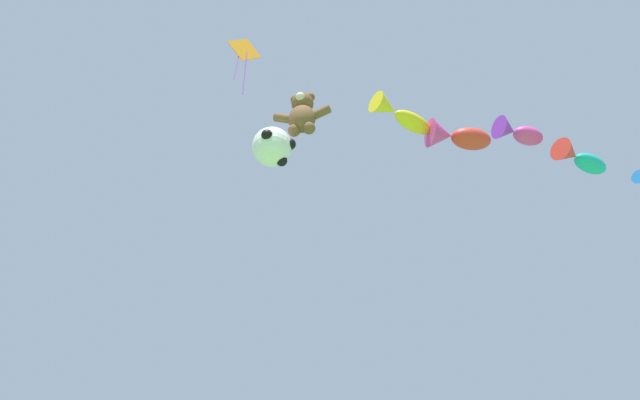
# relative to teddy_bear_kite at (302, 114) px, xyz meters

# --- Properties ---
(teddy_bear_kite) EXTENTS (1.69, 0.74, 1.72)m
(teddy_bear_kite) POSITION_rel_teddy_bear_kite_xyz_m (0.00, 0.00, 0.00)
(teddy_bear_kite) COLOR brown
(soccer_ball_kite) EXTENTS (1.21, 1.20, 1.11)m
(soccer_ball_kite) POSITION_rel_teddy_bear_kite_xyz_m (-0.78, -0.02, -1.25)
(soccer_ball_kite) COLOR white
(fish_kite_goldfin) EXTENTS (2.20, 2.19, 0.78)m
(fish_kite_goldfin) POSITION_rel_teddy_bear_kite_xyz_m (2.81, 2.34, 2.15)
(fish_kite_goldfin) COLOR yellow
(fish_kite_crimson) EXTENTS (2.43, 1.71, 1.04)m
(fish_kite_crimson) POSITION_rel_teddy_bear_kite_xyz_m (4.66, 3.52, 1.94)
(fish_kite_crimson) COLOR red
(fish_kite_magenta) EXTENTS (2.06, 1.69, 0.92)m
(fish_kite_magenta) POSITION_rel_teddy_bear_kite_xyz_m (7.10, 4.72, 2.97)
(fish_kite_magenta) COLOR #E53F9E
(fish_kite_teal) EXTENTS (2.35, 2.15, 0.91)m
(fish_kite_teal) POSITION_rel_teddy_bear_kite_xyz_m (9.30, 5.90, 2.35)
(fish_kite_teal) COLOR #19ADB2
(diamond_kite) EXTENTS (0.95, 0.82, 3.03)m
(diamond_kite) POSITION_rel_teddy_bear_kite_xyz_m (-2.05, -0.18, 3.53)
(diamond_kite) COLOR orange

